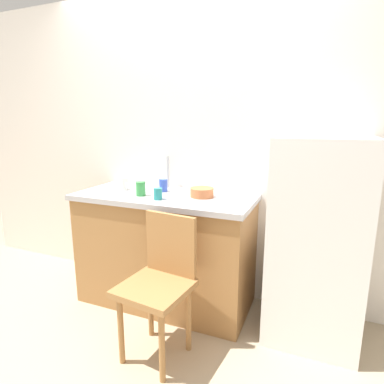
# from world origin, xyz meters

# --- Properties ---
(ground_plane) EXTENTS (8.00, 8.00, 0.00)m
(ground_plane) POSITION_xyz_m (0.00, 0.00, 0.00)
(ground_plane) COLOR tan
(back_wall) EXTENTS (4.80, 0.10, 2.49)m
(back_wall) POSITION_xyz_m (0.00, 1.00, 1.25)
(back_wall) COLOR white
(back_wall) RESTS_ON ground_plane
(cabinet_base) EXTENTS (1.35, 0.60, 0.86)m
(cabinet_base) POSITION_xyz_m (-0.09, 0.65, 0.43)
(cabinet_base) COLOR #A87542
(cabinet_base) RESTS_ON ground_plane
(countertop) EXTENTS (1.39, 0.64, 0.04)m
(countertop) POSITION_xyz_m (-0.09, 0.65, 0.88)
(countertop) COLOR #B7B7BC
(countertop) RESTS_ON cabinet_base
(faucet) EXTENTS (0.02, 0.02, 0.26)m
(faucet) POSITION_xyz_m (-0.19, 0.90, 1.03)
(faucet) COLOR #B7B7BC
(faucet) RESTS_ON countertop
(refrigerator) EXTENTS (0.59, 0.57, 1.37)m
(refrigerator) POSITION_xyz_m (1.02, 0.66, 0.68)
(refrigerator) COLOR white
(refrigerator) RESTS_ON ground_plane
(chair) EXTENTS (0.44, 0.44, 0.89)m
(chair) POSITION_xyz_m (0.15, 0.10, 0.50)
(chair) COLOR #A87542
(chair) RESTS_ON ground_plane
(terracotta_bowl) EXTENTS (0.17, 0.17, 0.07)m
(terracotta_bowl) POSITION_xyz_m (0.20, 0.68, 0.94)
(terracotta_bowl) COLOR #C67042
(terracotta_bowl) RESTS_ON countertop
(cup_teal) EXTENTS (0.06, 0.06, 0.08)m
(cup_teal) POSITION_xyz_m (-0.06, 0.48, 0.94)
(cup_teal) COLOR teal
(cup_teal) RESTS_ON countertop
(cup_white) EXTENTS (0.06, 0.06, 0.10)m
(cup_white) POSITION_xyz_m (-0.47, 0.67, 0.95)
(cup_white) COLOR white
(cup_white) RESTS_ON countertop
(cup_blue) EXTENTS (0.07, 0.07, 0.10)m
(cup_blue) POSITION_xyz_m (-0.15, 0.74, 0.95)
(cup_blue) COLOR blue
(cup_blue) RESTS_ON countertop
(cup_green) EXTENTS (0.07, 0.07, 0.11)m
(cup_green) POSITION_xyz_m (-0.24, 0.54, 0.96)
(cup_green) COLOR green
(cup_green) RESTS_ON countertop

